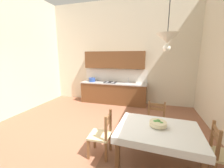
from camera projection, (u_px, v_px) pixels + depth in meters
The scene contains 9 objects.
ground_plane at pixel (90, 140), 3.50m from camera, with size 6.69×6.73×0.10m, color #935B42.
wall_back at pixel (119, 53), 6.02m from camera, with size 6.69×0.12×4.26m, color beige.
kitchen_cabinetry at pixel (113, 83), 6.00m from camera, with size 2.81×0.63×2.20m.
dining_table at pixel (158, 135), 2.48m from camera, with size 1.46×1.10×0.75m.
dining_chair_window_side at pixel (223, 155), 2.25m from camera, with size 0.47×0.47×0.93m.
dining_chair_kitchen_side at pixel (156, 123), 3.34m from camera, with size 0.45×0.45×0.93m.
dining_chair_tv_side at pixel (102, 135), 2.82m from camera, with size 0.44×0.44×0.93m.
fruit_bowl at pixel (158, 123), 2.51m from camera, with size 0.30×0.30×0.12m.
pendant_lamp at pixel (167, 39), 2.02m from camera, with size 0.32×0.32×0.81m.
Camera 1 is at (1.40, -2.88, 2.00)m, focal length 22.46 mm.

